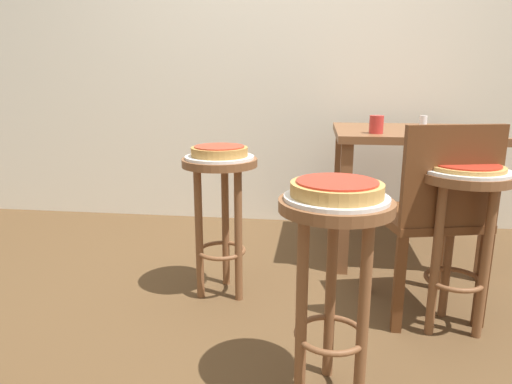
# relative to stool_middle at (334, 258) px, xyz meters

# --- Properties ---
(ground_plane) EXTENTS (6.00, 6.00, 0.00)m
(ground_plane) POSITION_rel_stool_middle_xyz_m (-0.28, 0.30, -0.48)
(ground_plane) COLOR brown
(back_wall) EXTENTS (6.00, 0.10, 3.00)m
(back_wall) POSITION_rel_stool_middle_xyz_m (-0.28, 1.95, 1.02)
(back_wall) COLOR silver
(back_wall) RESTS_ON ground_plane
(stool_middle) EXTENTS (0.35, 0.35, 0.67)m
(stool_middle) POSITION_rel_stool_middle_xyz_m (0.00, 0.00, 0.00)
(stool_middle) COLOR brown
(stool_middle) RESTS_ON ground_plane
(serving_plate_middle) EXTENTS (0.31, 0.31, 0.01)m
(serving_plate_middle) POSITION_rel_stool_middle_xyz_m (0.00, -0.00, 0.19)
(serving_plate_middle) COLOR silver
(serving_plate_middle) RESTS_ON stool_middle
(pizza_middle) EXTENTS (0.27, 0.27, 0.05)m
(pizza_middle) POSITION_rel_stool_middle_xyz_m (0.00, 0.00, 0.22)
(pizza_middle) COLOR tan
(pizza_middle) RESTS_ON serving_plate_middle
(stool_leftside) EXTENTS (0.35, 0.35, 0.67)m
(stool_leftside) POSITION_rel_stool_middle_xyz_m (0.51, 0.48, 0.00)
(stool_leftside) COLOR brown
(stool_leftside) RESTS_ON ground_plane
(serving_plate_leftside) EXTENTS (0.33, 0.33, 0.01)m
(serving_plate_leftside) POSITION_rel_stool_middle_xyz_m (0.51, 0.48, 0.19)
(serving_plate_leftside) COLOR silver
(serving_plate_leftside) RESTS_ON stool_leftside
(pizza_leftside) EXTENTS (0.28, 0.28, 0.02)m
(pizza_leftside) POSITION_rel_stool_middle_xyz_m (0.51, 0.48, 0.21)
(pizza_leftside) COLOR tan
(pizza_leftside) RESTS_ON serving_plate_leftside
(stool_rear) EXTENTS (0.35, 0.35, 0.67)m
(stool_rear) POSITION_rel_stool_middle_xyz_m (-0.50, 0.67, 0.00)
(stool_rear) COLOR brown
(stool_rear) RESTS_ON ground_plane
(serving_plate_rear) EXTENTS (0.31, 0.31, 0.01)m
(serving_plate_rear) POSITION_rel_stool_middle_xyz_m (-0.50, 0.67, 0.19)
(serving_plate_rear) COLOR silver
(serving_plate_rear) RESTS_ON stool_rear
(pizza_rear) EXTENTS (0.26, 0.26, 0.05)m
(pizza_rear) POSITION_rel_stool_middle_xyz_m (-0.50, 0.67, 0.22)
(pizza_rear) COLOR #B78442
(pizza_rear) RESTS_ON serving_plate_rear
(dining_table) EXTENTS (0.82, 0.79, 0.74)m
(dining_table) POSITION_rel_stool_middle_xyz_m (0.45, 1.34, 0.14)
(dining_table) COLOR brown
(dining_table) RESTS_ON ground_plane
(cup_near_edge) EXTENTS (0.07, 0.07, 0.09)m
(cup_near_edge) POSITION_rel_stool_middle_xyz_m (0.24, 1.11, 0.31)
(cup_near_edge) COLOR red
(cup_near_edge) RESTS_ON dining_table
(condiment_shaker) EXTENTS (0.04, 0.04, 0.08)m
(condiment_shaker) POSITION_rel_stool_middle_xyz_m (0.52, 1.29, 0.30)
(condiment_shaker) COLOR white
(condiment_shaker) RESTS_ON dining_table
(wooden_chair) EXTENTS (0.49, 0.49, 0.85)m
(wooden_chair) POSITION_rel_stool_middle_xyz_m (0.43, 0.58, -0.02)
(wooden_chair) COLOR #5B3319
(wooden_chair) RESTS_ON ground_plane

